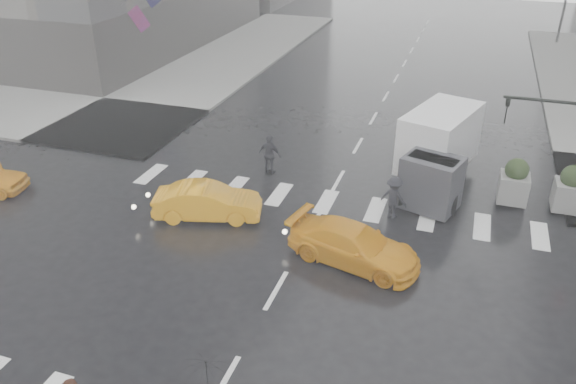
% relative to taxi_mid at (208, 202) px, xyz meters
% --- Properties ---
extents(ground, '(120.00, 120.00, 0.00)m').
position_rel_taxi_mid_xyz_m(ground, '(3.96, -3.42, -0.66)').
color(ground, black).
rests_on(ground, ground).
extents(sidewalk_nw, '(35.00, 35.00, 0.15)m').
position_rel_taxi_mid_xyz_m(sidewalk_nw, '(-15.54, 14.08, -0.59)').
color(sidewalk_nw, gray).
rests_on(sidewalk_nw, ground).
extents(road_markings, '(18.00, 48.00, 0.01)m').
position_rel_taxi_mid_xyz_m(road_markings, '(3.96, -3.42, -0.66)').
color(road_markings, silver).
rests_on(road_markings, ground).
extents(planter_west, '(1.10, 1.10, 1.80)m').
position_rel_taxi_mid_xyz_m(planter_west, '(10.96, 4.78, 0.32)').
color(planter_west, gray).
rests_on(planter_west, ground).
extents(planter_mid, '(1.10, 1.10, 1.80)m').
position_rel_taxi_mid_xyz_m(planter_mid, '(12.96, 4.78, 0.32)').
color(planter_mid, gray).
rests_on(planter_mid, ground).
extents(pedestrian_far_a, '(1.15, 0.81, 1.81)m').
position_rel_taxi_mid_xyz_m(pedestrian_far_a, '(0.92, 4.33, 0.24)').
color(pedestrian_far_a, black).
rests_on(pedestrian_far_a, ground).
extents(pedestrian_far_b, '(1.21, 0.90, 1.67)m').
position_rel_taxi_mid_xyz_m(pedestrian_far_b, '(6.65, 2.26, 0.17)').
color(pedestrian_far_b, black).
rests_on(pedestrian_far_b, ground).
extents(taxi_mid, '(4.25, 2.47, 1.33)m').
position_rel_taxi_mid_xyz_m(taxi_mid, '(0.00, 0.00, 0.00)').
color(taxi_mid, orange).
rests_on(taxi_mid, ground).
extents(taxi_rear, '(4.28, 2.67, 1.31)m').
position_rel_taxi_mid_xyz_m(taxi_rear, '(5.89, -1.12, -0.01)').
color(taxi_rear, orange).
rests_on(taxi_rear, ground).
extents(box_truck, '(2.17, 5.78, 3.07)m').
position_rel_taxi_mid_xyz_m(box_truck, '(7.87, 5.45, 0.98)').
color(box_truck, silver).
rests_on(box_truck, ground).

